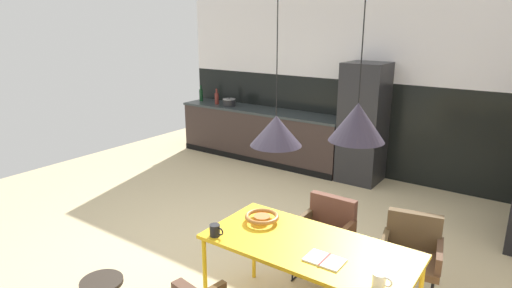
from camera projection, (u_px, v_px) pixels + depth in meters
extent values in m
plane|color=#C9B589|center=(227.00, 251.00, 4.57)|extent=(8.56, 8.56, 0.00)
cube|color=black|center=(352.00, 126.00, 6.90)|extent=(6.51, 0.12, 1.49)
cube|color=white|center=(358.00, 31.00, 6.49)|extent=(6.51, 0.12, 1.49)
cube|color=#342824|center=(261.00, 135.00, 7.57)|extent=(3.10, 0.60, 0.86)
cube|color=#2E3537|center=(261.00, 110.00, 7.44)|extent=(3.13, 0.63, 0.04)
cube|color=black|center=(251.00, 160.00, 7.43)|extent=(3.10, 0.01, 0.10)
cube|color=#232326|center=(363.00, 123.00, 6.39)|extent=(0.61, 0.60, 1.81)
cube|color=gold|center=(309.00, 246.00, 3.22)|extent=(1.59, 0.76, 0.03)
cylinder|color=gold|center=(254.00, 243.00, 4.01)|extent=(0.04, 0.04, 0.72)
cylinder|color=gold|center=(205.00, 277.00, 3.47)|extent=(0.04, 0.04, 0.72)
cube|color=brown|center=(410.00, 261.00, 3.61)|extent=(0.56, 0.54, 0.06)
cube|color=brown|center=(414.00, 230.00, 3.74)|extent=(0.46, 0.17, 0.33)
cube|color=brown|center=(439.00, 256.00, 3.50)|extent=(0.13, 0.42, 0.14)
cube|color=brown|center=(384.00, 245.00, 3.67)|extent=(0.13, 0.42, 0.14)
cylinder|color=black|center=(433.00, 277.00, 3.76)|extent=(0.02, 0.02, 0.38)
cylinder|color=black|center=(386.00, 267.00, 3.92)|extent=(0.02, 0.02, 0.38)
cube|color=brown|center=(322.00, 238.00, 3.96)|extent=(0.48, 0.46, 0.06)
cube|color=brown|center=(333.00, 212.00, 4.07)|extent=(0.46, 0.08, 0.32)
cube|color=brown|center=(345.00, 235.00, 3.81)|extent=(0.05, 0.41, 0.14)
cube|color=brown|center=(302.00, 222.00, 4.06)|extent=(0.05, 0.41, 0.14)
cylinder|color=black|center=(332.00, 276.00, 3.76)|extent=(0.02, 0.02, 0.40)
cylinder|color=black|center=(293.00, 262.00, 3.99)|extent=(0.02, 0.02, 0.40)
cylinder|color=black|center=(349.00, 258.00, 4.06)|extent=(0.02, 0.02, 0.40)
cylinder|color=black|center=(312.00, 245.00, 4.29)|extent=(0.02, 0.02, 0.40)
cylinder|color=black|center=(340.00, 285.00, 3.97)|extent=(0.02, 0.41, 0.02)
cylinder|color=black|center=(302.00, 271.00, 4.19)|extent=(0.02, 0.41, 0.02)
cylinder|color=#B2662D|center=(262.00, 219.00, 3.57)|extent=(0.14, 0.14, 0.05)
torus|color=#B06D2E|center=(262.00, 217.00, 3.57)|extent=(0.29, 0.29, 0.04)
cube|color=white|center=(316.00, 257.00, 3.03)|extent=(0.13, 0.18, 0.01)
cube|color=white|center=(333.00, 263.00, 2.95)|extent=(0.13, 0.18, 0.01)
cube|color=#B73833|center=(325.00, 259.00, 2.99)|extent=(0.01, 0.19, 0.00)
cylinder|color=white|center=(379.00, 280.00, 2.68)|extent=(0.08, 0.08, 0.10)
torus|color=white|center=(387.00, 282.00, 2.65)|extent=(0.07, 0.01, 0.07)
cylinder|color=black|center=(215.00, 230.00, 3.33)|extent=(0.08, 0.08, 0.09)
torus|color=black|center=(220.00, 232.00, 3.30)|extent=(0.06, 0.01, 0.06)
cylinder|color=black|center=(229.00, 103.00, 7.72)|extent=(0.23, 0.23, 0.12)
cylinder|color=gray|center=(229.00, 99.00, 7.70)|extent=(0.24, 0.24, 0.01)
sphere|color=black|center=(229.00, 98.00, 7.69)|extent=(0.02, 0.02, 0.02)
cylinder|color=tan|center=(339.00, 112.00, 6.56)|extent=(0.06, 0.06, 0.26)
cylinder|color=tan|center=(339.00, 102.00, 6.52)|extent=(0.03, 0.03, 0.05)
cylinder|color=#0F3319|center=(201.00, 95.00, 8.20)|extent=(0.07, 0.07, 0.23)
cylinder|color=#0F3319|center=(201.00, 87.00, 8.16)|extent=(0.03, 0.03, 0.08)
cylinder|color=maroon|center=(217.00, 99.00, 7.89)|extent=(0.07, 0.07, 0.21)
cylinder|color=maroon|center=(217.00, 91.00, 7.85)|extent=(0.03, 0.03, 0.08)
cylinder|color=#2D261E|center=(101.00, 282.00, 3.28)|extent=(0.32, 0.32, 0.03)
cylinder|color=black|center=(277.00, 30.00, 2.98)|extent=(0.01, 0.01, 1.23)
cone|color=#362E3E|center=(276.00, 131.00, 3.18)|extent=(0.39, 0.39, 0.23)
cylinder|color=black|center=(364.00, 16.00, 2.58)|extent=(0.01, 0.01, 1.06)
cone|color=#362E3E|center=(357.00, 122.00, 2.76)|extent=(0.37, 0.37, 0.25)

